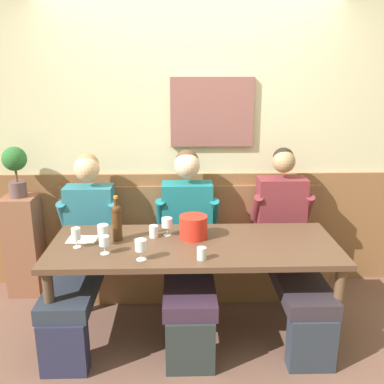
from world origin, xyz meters
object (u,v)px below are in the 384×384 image
(person_right_seat, at_px, (289,239))
(ice_bucket, at_px, (193,227))
(wine_glass_by_bottle, at_px, (76,234))
(wine_glass_mid_right, at_px, (103,231))
(person_center_right_seat, at_px, (188,240))
(water_tumbler_right, at_px, (202,253))
(wine_bottle_clear_water, at_px, (117,221))
(wine_glass_left_end, at_px, (141,246))
(water_tumbler_center, at_px, (154,231))
(potted_plant, at_px, (15,167))
(person_center_left_seat, at_px, (83,242))
(dining_table, at_px, (194,254))
(wine_glass_mid_left, at_px, (167,223))
(wine_glass_near_bucket, at_px, (104,242))
(wall_bench, at_px, (191,262))

(person_right_seat, distance_m, ice_bucket, 0.83)
(wine_glass_by_bottle, distance_m, wine_glass_mid_right, 0.18)
(person_center_right_seat, xyz_separation_m, water_tumbler_right, (0.08, -0.61, 0.15))
(wine_bottle_clear_water, relative_size, wine_glass_left_end, 2.38)
(person_right_seat, xyz_separation_m, water_tumbler_center, (-1.07, -0.21, 0.16))
(wine_glass_by_bottle, height_order, potted_plant, potted_plant)
(ice_bucket, bearing_deg, person_right_seat, 16.63)
(ice_bucket, bearing_deg, person_center_left_seat, 165.58)
(potted_plant, bearing_deg, wine_glass_mid_right, -41.13)
(wine_bottle_clear_water, distance_m, wine_glass_by_bottle, 0.30)
(person_right_seat, distance_m, wine_glass_left_end, 1.29)
(potted_plant, bearing_deg, dining_table, -25.83)
(person_center_right_seat, bearing_deg, person_center_left_seat, -179.46)
(person_center_left_seat, xyz_separation_m, wine_glass_mid_right, (0.23, -0.35, 0.23))
(water_tumbler_center, distance_m, potted_plant, 1.37)
(wine_glass_by_bottle, xyz_separation_m, wine_glass_mid_right, (0.18, 0.03, 0.01))
(person_right_seat, relative_size, wine_glass_left_end, 9.35)
(wine_glass_mid_left, bearing_deg, wine_glass_by_bottle, -161.79)
(wine_glass_near_bucket, bearing_deg, wall_bench, 54.17)
(wine_glass_mid_right, relative_size, wine_glass_near_bucket, 1.22)
(person_center_left_seat, bearing_deg, wine_glass_mid_left, -14.42)
(person_center_right_seat, bearing_deg, wine_glass_by_bottle, -153.76)
(wall_bench, xyz_separation_m, person_center_left_seat, (-0.87, -0.35, 0.35))
(dining_table, relative_size, water_tumbler_center, 22.91)
(wall_bench, distance_m, water_tumbler_center, 0.81)
(wall_bench, bearing_deg, water_tumbler_right, -87.52)
(wine_glass_mid_left, bearing_deg, wine_glass_mid_right, -158.11)
(wine_glass_left_end, bearing_deg, wine_glass_mid_right, 139.25)
(person_right_seat, height_order, wine_glass_near_bucket, person_right_seat)
(person_right_seat, bearing_deg, dining_table, -156.24)
(wine_bottle_clear_water, distance_m, wine_glass_left_end, 0.40)
(potted_plant, bearing_deg, wine_glass_near_bucket, -45.21)
(person_center_left_seat, bearing_deg, wine_glass_near_bucket, -62.09)
(person_center_left_seat, xyz_separation_m, person_center_right_seat, (0.83, 0.01, 0.01))
(person_center_left_seat, height_order, potted_plant, potted_plant)
(wine_glass_near_bucket, distance_m, water_tumbler_right, 0.66)
(dining_table, distance_m, ice_bucket, 0.20)
(wine_glass_by_bottle, relative_size, wine_glass_left_end, 1.02)
(wine_glass_by_bottle, bearing_deg, wine_glass_mid_right, 8.65)
(wine_glass_by_bottle, xyz_separation_m, wine_glass_left_end, (0.47, -0.22, -0.00))
(wall_bench, relative_size, wine_glass_left_end, 16.71)
(dining_table, distance_m, person_right_seat, 0.85)
(person_right_seat, bearing_deg, wine_glass_mid_right, -165.72)
(dining_table, distance_m, wine_glass_left_end, 0.48)
(wine_bottle_clear_water, bearing_deg, wine_glass_by_bottle, -154.35)
(wine_glass_by_bottle, bearing_deg, water_tumbler_right, -14.41)
(wine_glass_left_end, relative_size, potted_plant, 0.33)
(ice_bucket, bearing_deg, water_tumbler_center, 176.19)
(potted_plant, bearing_deg, person_right_seat, -9.43)
(person_right_seat, height_order, wine_bottle_clear_water, person_right_seat)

